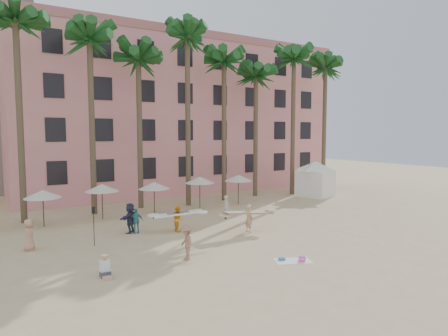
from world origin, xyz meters
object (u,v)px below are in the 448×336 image
at_px(pink_hotel, 174,118).
at_px(carrier_yellow, 249,216).
at_px(cabana, 316,176).
at_px(carrier_white, 178,217).

bearing_deg(pink_hotel, carrier_yellow, -102.84).
bearing_deg(cabana, carrier_yellow, -149.47).
distance_m(cabana, carrier_yellow, 16.43).
xyz_separation_m(carrier_yellow, carrier_white, (-3.75, 2.61, -0.13)).
relative_size(cabana, carrier_white, 1.73).
xyz_separation_m(pink_hotel, carrier_white, (-8.78, -19.48, -7.10)).
height_order(cabana, carrier_yellow, cabana).
xyz_separation_m(cabana, carrier_yellow, (-14.12, -8.33, -1.04)).
height_order(cabana, carrier_white, cabana).
distance_m(pink_hotel, cabana, 17.52).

